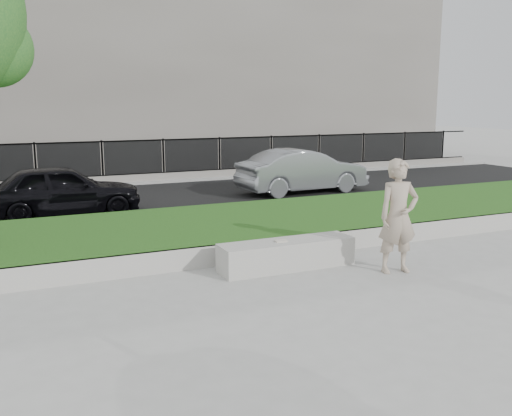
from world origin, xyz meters
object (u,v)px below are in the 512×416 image
stone_bench (287,254)px  car_silver (303,171)px  man (398,216)px  book (281,241)px  car_dark (62,190)px

stone_bench → car_silver: bearing=59.1°
car_silver → stone_bench: bearing=145.9°
stone_bench → man: man is taller
book → car_silver: car_silver is taller
book → stone_bench: bearing=17.6°
car_silver → car_dark: bearing=92.6°
car_silver → book: bearing=145.2°
stone_bench → man: (1.66, -0.99, 0.75)m
stone_bench → book: book is taller
book → man: bearing=-20.6°
stone_bench → man: 2.07m
book → car_silver: bearing=66.3°
man → car_silver: 8.66m
car_dark → stone_bench: bearing=-153.9°
stone_bench → car_dark: bearing=116.1°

